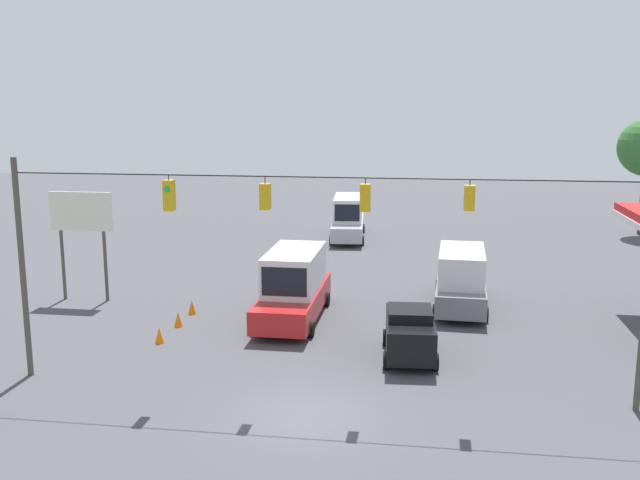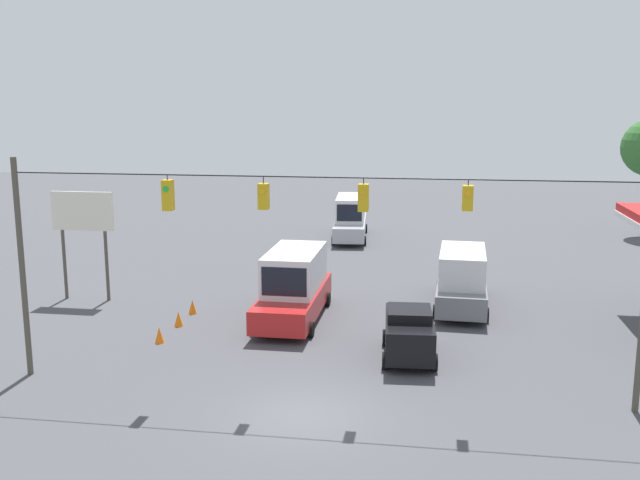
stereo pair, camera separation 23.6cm
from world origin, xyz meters
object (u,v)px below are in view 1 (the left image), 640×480
Objects in this scene: box_truck_silver_withflow_deep at (348,218)px; traffic_cone_second at (178,319)px; sedan_black_crossing_near at (410,332)px; box_truck_red_withflow_mid at (294,285)px; traffic_cone_third at (192,307)px; traffic_cone_nearest at (159,335)px; roadside_billboard at (82,222)px; overhead_signal_span at (311,245)px; box_truck_grey_oncoming_far at (461,278)px.

traffic_cone_second is at bearing 76.68° from box_truck_silver_withflow_deep.
box_truck_silver_withflow_deep is at bearing -78.38° from sedan_black_crossing_near.
traffic_cone_third is at bearing 0.90° from box_truck_red_withflow_mid.
box_truck_silver_withflow_deep reaches higher than traffic_cone_third.
roadside_billboard reaches higher than traffic_cone_nearest.
box_truck_silver_withflow_deep is 24.14m from sedan_black_crossing_near.
box_truck_red_withflow_mid is at bearing -179.10° from traffic_cone_third.
traffic_cone_third is at bearing -90.11° from traffic_cone_nearest.
traffic_cone_third is at bearing 165.24° from roadside_billboard.
traffic_cone_third is (-0.01, -4.04, 0.00)m from traffic_cone_nearest.
box_truck_red_withflow_mid is (5.22, -4.27, 0.51)m from sedan_black_crossing_near.
traffic_cone_second is (6.76, -6.07, -4.66)m from overhead_signal_span.
box_truck_red_withflow_mid is (7.44, 2.86, 0.12)m from box_truck_grey_oncoming_far.
roadside_billboard is at bearing -14.76° from traffic_cone_third.
roadside_billboard is at bearing -30.15° from traffic_cone_second.
sedan_black_crossing_near is 10.79m from traffic_cone_third.
overhead_signal_span is at bearing 150.10° from traffic_cone_nearest.
box_truck_silver_withflow_deep is 11.73× the size of traffic_cone_third.
traffic_cone_second is 1.00× the size of traffic_cone_third.
roadside_billboard is (5.87, -1.55, 3.51)m from traffic_cone_third.
box_truck_red_withflow_mid reaches higher than traffic_cone_nearest.
traffic_cone_second is at bearing -90.48° from traffic_cone_nearest.
traffic_cone_third is at bearing -49.56° from overhead_signal_span.
sedan_black_crossing_near is (2.22, 7.13, -0.38)m from box_truck_grey_oncoming_far.
roadside_billboard reaches higher than sedan_black_crossing_near.
box_truck_silver_withflow_deep is 1.06× the size of box_truck_red_withflow_mid.
roadside_billboard reaches higher than box_truck_red_withflow_mid.
overhead_signal_span is at bearing 138.06° from traffic_cone_second.
box_truck_silver_withflow_deep is at bearing -121.41° from roadside_billboard.
sedan_black_crossing_near is 6.76m from box_truck_red_withflow_mid.
sedan_black_crossing_near reaches higher than traffic_cone_second.
box_truck_silver_withflow_deep is 21.10m from roadside_billboard.
overhead_signal_span is 9.10m from traffic_cone_nearest.
traffic_cone_third is (0.01, -1.87, 0.00)m from traffic_cone_second.
sedan_black_crossing_near is 17.04m from roadside_billboard.
traffic_cone_second is 7.66m from roadside_billboard.
box_truck_grey_oncoming_far is (-5.37, -10.88, -3.60)m from overhead_signal_span.
overhead_signal_span reaches higher than traffic_cone_nearest.
box_truck_red_withflow_mid reaches higher than box_truck_grey_oncoming_far.
sedan_black_crossing_near is at bearing -130.09° from overhead_signal_span.
box_truck_grey_oncoming_far is 1.71× the size of sedan_black_crossing_near.
box_truck_silver_withflow_deep reaches higher than traffic_cone_nearest.
overhead_signal_span is at bearing 93.58° from box_truck_silver_withflow_deep.
sedan_black_crossing_near reaches higher than traffic_cone_nearest.
roadside_billboard is (5.88, -3.42, 3.51)m from traffic_cone_second.
box_truck_grey_oncoming_far is 7.97m from box_truck_red_withflow_mid.
traffic_cone_third is (12.14, 2.94, -1.06)m from box_truck_grey_oncoming_far.
box_truck_silver_withflow_deep is 19.37m from box_truck_red_withflow_mid.
box_truck_grey_oncoming_far is 7.48m from sedan_black_crossing_near.
box_truck_grey_oncoming_far is at bearing -166.41° from traffic_cone_third.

